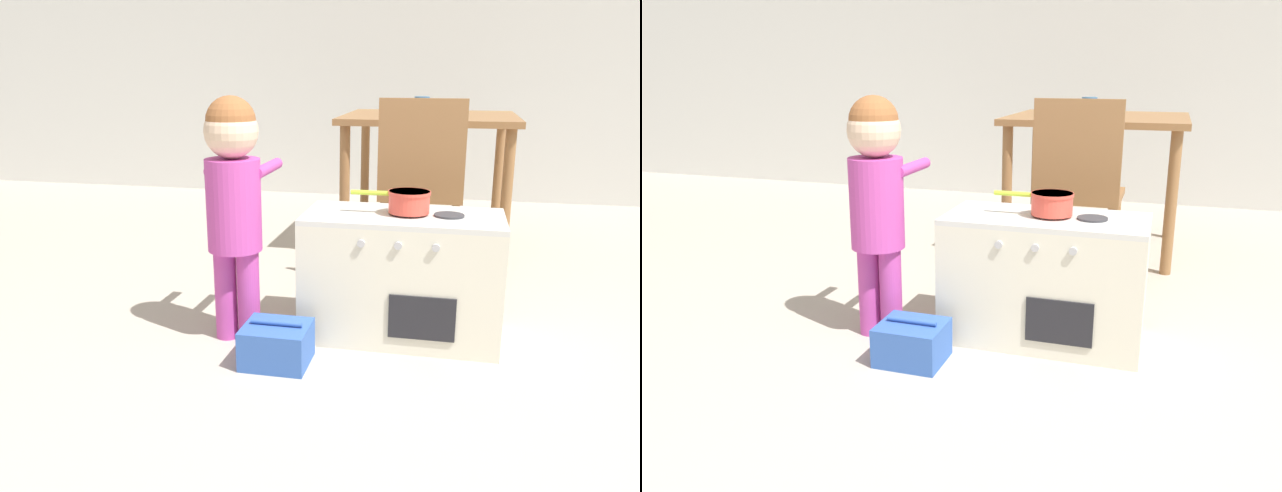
% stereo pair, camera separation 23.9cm
% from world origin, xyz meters
% --- Properties ---
extents(wall_back, '(10.00, 0.06, 2.60)m').
position_xyz_m(wall_back, '(0.00, 3.85, 1.30)').
color(wall_back, silver).
rests_on(wall_back, ground_plane).
extents(play_kitchen, '(0.75, 0.39, 0.50)m').
position_xyz_m(play_kitchen, '(-0.14, 1.01, 0.25)').
color(play_kitchen, silver).
rests_on(play_kitchen, ground_plane).
extents(toy_pot, '(0.30, 0.16, 0.08)m').
position_xyz_m(toy_pot, '(-0.13, 1.01, 0.55)').
color(toy_pot, '#E04C3D').
rests_on(toy_pot, play_kitchen).
extents(child_figure, '(0.23, 0.37, 0.93)m').
position_xyz_m(child_figure, '(-0.76, 0.85, 0.60)').
color(child_figure, '#BC429E').
rests_on(child_figure, ground_plane).
extents(toy_basket, '(0.23, 0.21, 0.16)m').
position_xyz_m(toy_basket, '(-0.55, 0.66, 0.07)').
color(toy_basket, '#335BB2').
rests_on(toy_basket, ground_plane).
extents(dining_table, '(0.97, 0.89, 0.77)m').
position_xyz_m(dining_table, '(-0.12, 2.39, 0.66)').
color(dining_table, olive).
rests_on(dining_table, ground_plane).
extents(dining_chair_near, '(0.39, 0.39, 0.90)m').
position_xyz_m(dining_chair_near, '(-0.12, 1.65, 0.49)').
color(dining_chair_near, olive).
rests_on(dining_chair_near, ground_plane).
extents(cup_on_table, '(0.08, 0.08, 0.10)m').
position_xyz_m(cup_on_table, '(-0.17, 2.31, 0.82)').
color(cup_on_table, teal).
rests_on(cup_on_table, dining_table).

